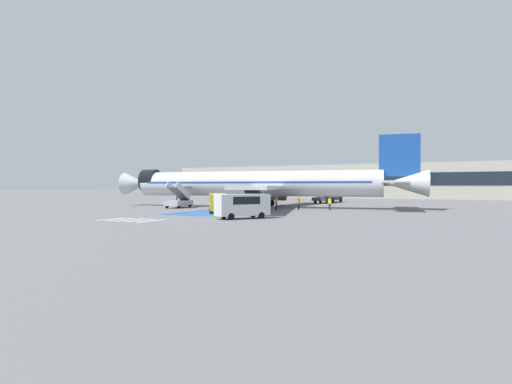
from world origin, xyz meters
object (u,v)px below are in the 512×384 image
Objects in this scene: traffic_cone_0 at (134,207)px; terminal_building at (391,181)px; fuel_tanker at (328,193)px; ground_crew_3 at (299,203)px; ground_crew_0 at (330,203)px; ground_crew_1 at (212,200)px; ground_crew_2 at (276,202)px; service_van_1 at (242,204)px; boarding_stairs_forward at (179,201)px; service_van_0 at (218,201)px; airliner at (258,184)px.

terminal_building is at bearing 68.93° from traffic_cone_0.
fuel_tanker is 24.35m from ground_crew_3.
traffic_cone_0 is 72.12m from terminal_building.
ground_crew_1 reaches higher than ground_crew_0.
fuel_tanker is 5.87× the size of ground_crew_1.
ground_crew_0 is at bearing -100.74° from ground_crew_2.
traffic_cone_0 is at bearing -164.25° from service_van_1.
ground_crew_1 is (-16.98, -1.95, 0.09)m from ground_crew_0.
boarding_stairs_forward is 4.72m from ground_crew_1.
ground_crew_2 is (10.89, -1.63, 0.03)m from ground_crew_1.
service_van_1 is 2.80× the size of ground_crew_2.
service_van_0 is at bearing 109.68° from ground_crew_2.
ground_crew_0 is at bearing 19.42° from traffic_cone_0.
ground_crew_1 is at bearing -106.26° from terminal_building.
traffic_cone_0 is (-4.18, -4.71, -0.74)m from boarding_stairs_forward.
ground_crew_3 is at bearing 21.44° from service_van_0.
ground_crew_3 is 60.23m from terminal_building.
service_van_1 is at bearing -109.88° from ground_crew_0.
terminal_building is (4.35, 75.73, 3.03)m from service_van_1.
ground_crew_1 is at bearing -109.16° from fuel_tanker.
ground_crew_2 is 19.96m from traffic_cone_0.
ground_crew_2 is at bearing 27.32° from service_van_0.
ground_crew_2 reaches higher than ground_crew_0.
ground_crew_3 is 0.01× the size of terminal_building.
service_van_0 is 0.04× the size of terminal_building.
service_van_0 is 2.70× the size of ground_crew_2.
ground_crew_1 is at bearing 113.75° from airliner.
service_van_0 is 11.35m from ground_crew_1.
ground_crew_2 is 0.01× the size of terminal_building.
service_van_0 is at bearing 175.73° from airliner.
boarding_stairs_forward is 0.51× the size of fuel_tanker.
ground_crew_0 is 4.09m from ground_crew_3.
traffic_cone_0 is 0.00× the size of terminal_building.
fuel_tanker is 40.02m from service_van_1.
fuel_tanker is 2.04× the size of service_van_1.
airliner reaches higher than terminal_building.
ground_crew_0 is at bearing -54.38° from ground_crew_3.
boarding_stairs_forward is 11.76× the size of traffic_cone_0.
boarding_stairs_forward is (-9.94, -5.88, -2.50)m from airliner.
ground_crew_2 is (4.21, 7.55, -0.24)m from service_van_0.
ground_crew_1 is 62.81m from terminal_building.
airliner is 8.47× the size of boarding_stairs_forward.
airliner is at bearing 148.56° from service_van_1.
airliner is 7.69m from ground_crew_2.
ground_crew_2 is 62.29m from terminal_building.
ground_crew_3 is at bearing -93.23° from ground_crew_2.
traffic_cone_0 is at bearing -111.07° from terminal_building.
fuel_tanker reaches higher than service_van_0.
fuel_tanker is at bearing -40.35° from ground_crew_2.
ground_crew_1 is (-6.68, 9.17, -0.27)m from service_van_0.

